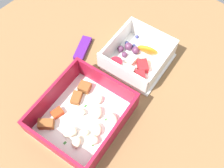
% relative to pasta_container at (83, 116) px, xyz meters
% --- Properties ---
extents(table_surface, '(0.80, 0.80, 0.02)m').
position_rel_pasta_container_xyz_m(table_surface, '(0.11, 0.00, -0.03)').
color(table_surface, brown).
rests_on(table_surface, ground).
extents(pasta_container, '(0.20, 0.18, 0.06)m').
position_rel_pasta_container_xyz_m(pasta_container, '(0.00, 0.00, 0.00)').
color(pasta_container, white).
rests_on(pasta_container, table_surface).
extents(fruit_bowl, '(0.15, 0.14, 0.06)m').
position_rel_pasta_container_xyz_m(fruit_bowl, '(0.19, 0.01, 0.00)').
color(fruit_bowl, white).
rests_on(fruit_bowl, table_surface).
extents(candy_bar, '(0.07, 0.05, 0.01)m').
position_rel_pasta_container_xyz_m(candy_bar, '(0.13, 0.13, -0.01)').
color(candy_bar, '#51197A').
rests_on(candy_bar, table_surface).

